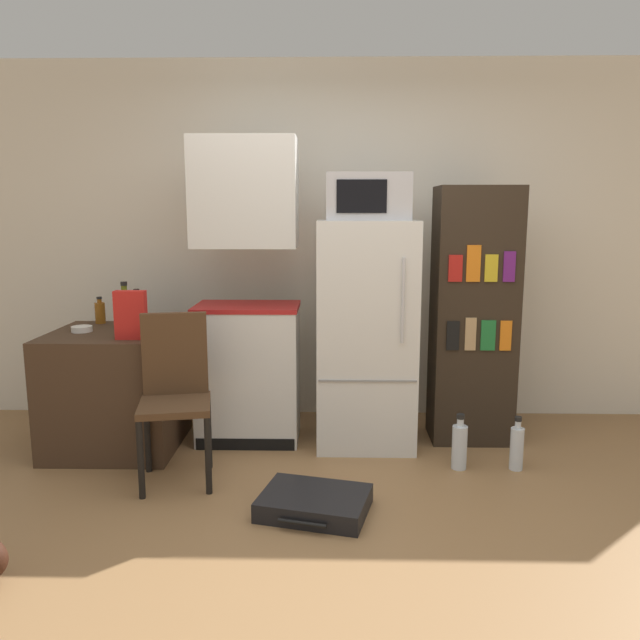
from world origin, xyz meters
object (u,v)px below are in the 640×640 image
(water_bottle_front, at_px, (459,446))
(bottle_blue_soda, at_px, (137,309))
(bookshelf, at_px, (473,316))
(bottle_amber_beer, at_px, (100,312))
(chair, at_px, (175,383))
(suitcase_large_flat, at_px, (314,503))
(microwave, at_px, (368,197))
(refrigerator, at_px, (366,334))
(cereal_box, at_px, (131,315))
(water_bottle_middle, at_px, (517,447))
(bottle_olive_oil, at_px, (125,309))
(kitchen_hutch, at_px, (247,305))
(bowl, at_px, (82,329))
(side_table, at_px, (117,389))

(water_bottle_front, bearing_deg, bottle_blue_soda, 163.12)
(bookshelf, xyz_separation_m, bottle_amber_beer, (-2.58, 0.10, 0.00))
(chair, bearing_deg, suitcase_large_flat, -38.97)
(microwave, height_order, bookshelf, microwave)
(refrigerator, relative_size, water_bottle_front, 4.33)
(cereal_box, distance_m, suitcase_large_flat, 1.60)
(bookshelf, xyz_separation_m, water_bottle_middle, (0.18, -0.54, -0.72))
(suitcase_large_flat, bearing_deg, bottle_olive_oil, 155.92)
(chair, relative_size, suitcase_large_flat, 1.54)
(bookshelf, distance_m, water_bottle_front, 0.91)
(bottle_amber_beer, bearing_deg, water_bottle_front, -14.55)
(kitchen_hutch, bearing_deg, chair, -118.51)
(kitchen_hutch, xyz_separation_m, water_bottle_middle, (1.71, -0.50, -0.80))
(water_bottle_front, xyz_separation_m, water_bottle_middle, (0.35, -0.01, -0.00))
(bottle_blue_soda, relative_size, water_bottle_middle, 0.71)
(cereal_box, xyz_separation_m, chair, (0.32, -0.23, -0.37))
(microwave, distance_m, bottle_olive_oil, 1.76)
(microwave, bearing_deg, bottle_olive_oil, -179.55)
(bottle_olive_oil, height_order, bowl, bottle_olive_oil)
(side_table, relative_size, bottle_amber_beer, 4.33)
(bottle_blue_soda, distance_m, water_bottle_middle, 2.70)
(side_table, xyz_separation_m, kitchen_hutch, (0.86, 0.16, 0.55))
(kitchen_hutch, distance_m, water_bottle_middle, 1.95)
(suitcase_large_flat, bearing_deg, chair, 165.68)
(bottle_amber_beer, xyz_separation_m, suitcase_large_flat, (1.54, -1.21, -0.82))
(water_bottle_middle, bearing_deg, side_table, 172.57)
(side_table, bearing_deg, water_bottle_front, -8.40)
(microwave, relative_size, bowl, 3.99)
(chair, distance_m, water_bottle_front, 1.76)
(microwave, bearing_deg, kitchen_hutch, 175.92)
(microwave, distance_m, chair, 1.68)
(bookshelf, height_order, bottle_olive_oil, bookshelf)
(bottle_amber_beer, height_order, cereal_box, cereal_box)
(side_table, relative_size, bowl, 6.12)
(refrigerator, xyz_separation_m, chair, (-1.14, -0.58, -0.18))
(bottle_blue_soda, bearing_deg, side_table, -100.85)
(microwave, relative_size, water_bottle_middle, 1.57)
(water_bottle_front, relative_size, water_bottle_middle, 1.03)
(side_table, distance_m, bowl, 0.46)
(kitchen_hutch, distance_m, chair, 0.81)
(side_table, relative_size, bottle_olive_oil, 2.55)
(suitcase_large_flat, relative_size, water_bottle_middle, 1.88)
(refrigerator, xyz_separation_m, water_bottle_middle, (0.91, -0.44, -0.61))
(microwave, bearing_deg, cereal_box, -166.86)
(refrigerator, relative_size, microwave, 2.85)
(side_table, relative_size, bookshelf, 0.47)
(cereal_box, bearing_deg, microwave, 13.14)
(bookshelf, height_order, bottle_amber_beer, bookshelf)
(side_table, xyz_separation_m, microwave, (1.66, 0.11, 1.26))
(refrigerator, bearing_deg, chair, -153.21)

